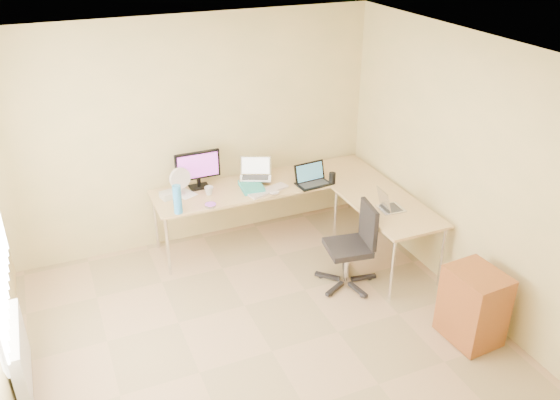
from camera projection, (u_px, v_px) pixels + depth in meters
name	position (u px, v px, depth m)	size (l,w,h in m)	color
floor	(272.00, 351.00, 5.17)	(4.50, 4.50, 0.00)	tan
ceiling	(269.00, 63.00, 3.98)	(4.50, 4.50, 0.00)	white
wall_back	(194.00, 134.00, 6.42)	(4.50, 4.50, 0.00)	#E6C882
wall_right	(481.00, 181.00, 5.31)	(4.50, 4.50, 0.00)	#E6C882
desk_main	(269.00, 211.00, 6.77)	(2.65, 0.70, 0.73)	tan
desk_return	(386.00, 234.00, 6.29)	(0.70, 1.30, 0.73)	tan
monitor	(198.00, 170.00, 6.40)	(0.51, 0.16, 0.44)	black
book_stack	(251.00, 187.00, 6.46)	(0.23, 0.32, 0.05)	teal
laptop_center	(255.00, 169.00, 6.54)	(0.36, 0.27, 0.23)	silver
laptop_black	(314.00, 175.00, 6.51)	(0.38, 0.28, 0.24)	black
keyboard	(268.00, 191.00, 6.40)	(0.49, 0.14, 0.02)	beige
mouse	(275.00, 193.00, 6.34)	(0.11, 0.07, 0.04)	beige
mug	(209.00, 191.00, 6.32)	(0.10, 0.10, 0.09)	white
cd_stack	(210.00, 205.00, 6.08)	(0.12, 0.12, 0.03)	#B1AEC3
water_bottle	(177.00, 199.00, 5.90)	(0.09, 0.09, 0.31)	#338EDD
papers	(184.00, 193.00, 6.36)	(0.18, 0.26, 0.01)	white
white_box	(170.00, 195.00, 6.26)	(0.19, 0.14, 0.07)	beige
desk_fan	(179.00, 182.00, 6.27)	(0.24, 0.24, 0.31)	silver
black_cup	(332.00, 178.00, 6.56)	(0.08, 0.08, 0.13)	black
laptop_return	(392.00, 201.00, 5.99)	(0.23, 0.30, 0.20)	silver
office_chair	(348.00, 243.00, 5.88)	(0.55, 0.55, 0.92)	black
cabinet	(473.00, 306.00, 5.18)	(0.41, 0.51, 0.70)	brown
radiator	(20.00, 355.00, 4.63)	(0.09, 0.80, 0.55)	white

